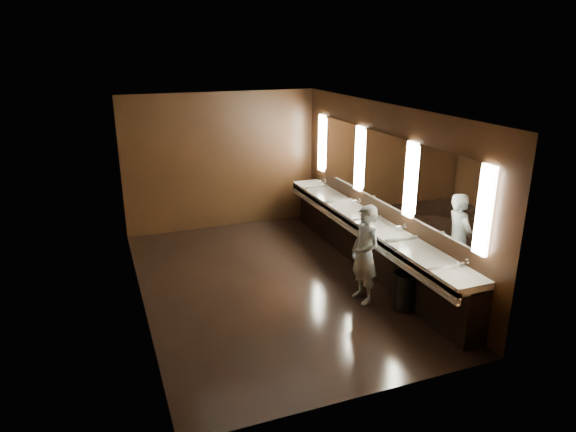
# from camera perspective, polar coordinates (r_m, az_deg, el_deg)

# --- Properties ---
(floor) EXTENTS (6.00, 6.00, 0.00)m
(floor) POSITION_cam_1_polar(r_m,az_deg,el_deg) (8.39, -1.93, -7.55)
(floor) COLOR black
(floor) RESTS_ON ground
(ceiling) EXTENTS (4.00, 6.00, 0.02)m
(ceiling) POSITION_cam_1_polar(r_m,az_deg,el_deg) (7.58, -2.17, 11.80)
(ceiling) COLOR #2D2D2B
(ceiling) RESTS_ON wall_back
(wall_back) EXTENTS (4.00, 0.02, 2.80)m
(wall_back) POSITION_cam_1_polar(r_m,az_deg,el_deg) (10.66, -7.35, 6.04)
(wall_back) COLOR black
(wall_back) RESTS_ON floor
(wall_front) EXTENTS (4.00, 0.02, 2.80)m
(wall_front) POSITION_cam_1_polar(r_m,az_deg,el_deg) (5.32, 8.68, -7.29)
(wall_front) COLOR black
(wall_front) RESTS_ON floor
(wall_left) EXTENTS (0.02, 6.00, 2.80)m
(wall_left) POSITION_cam_1_polar(r_m,az_deg,el_deg) (7.50, -16.64, -0.05)
(wall_left) COLOR black
(wall_left) RESTS_ON floor
(wall_right) EXTENTS (0.02, 6.00, 2.80)m
(wall_right) POSITION_cam_1_polar(r_m,az_deg,el_deg) (8.70, 10.51, 2.99)
(wall_right) COLOR black
(wall_right) RESTS_ON floor
(sink_counter) EXTENTS (0.55, 5.40, 1.01)m
(sink_counter) POSITION_cam_1_polar(r_m,az_deg,el_deg) (8.89, 9.03, -2.75)
(sink_counter) COLOR black
(sink_counter) RESTS_ON floor
(mirror_band) EXTENTS (0.06, 5.03, 1.15)m
(mirror_band) POSITION_cam_1_polar(r_m,az_deg,el_deg) (8.61, 10.54, 5.22)
(mirror_band) COLOR white
(mirror_band) RESTS_ON wall_right
(person) EXTENTS (0.41, 0.58, 1.50)m
(person) POSITION_cam_1_polar(r_m,az_deg,el_deg) (7.66, 8.54, -4.23)
(person) COLOR #8FADD5
(person) RESTS_ON floor
(trash_bin) EXTENTS (0.46, 0.46, 0.56)m
(trash_bin) POSITION_cam_1_polar(r_m,az_deg,el_deg) (7.75, 12.88, -8.09)
(trash_bin) COLOR black
(trash_bin) RESTS_ON floor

